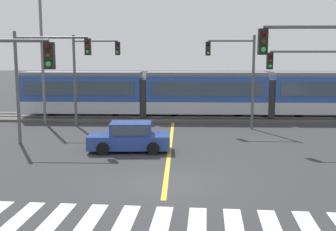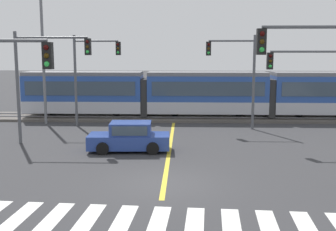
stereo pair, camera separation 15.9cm
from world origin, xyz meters
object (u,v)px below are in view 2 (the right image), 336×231
sedan_crossing (129,138)px  traffic_light_far_left (90,67)px  traffic_light_far_right (238,68)px  street_lamp_west (46,49)px  light_rail_tram (207,92)px  traffic_light_near_right (327,77)px  traffic_light_mid_left (42,69)px  traffic_light_mid_right (316,78)px

sedan_crossing → traffic_light_far_left: (-3.60, 7.29, 3.40)m
traffic_light_far_right → street_lamp_west: 13.47m
light_rail_tram → traffic_light_near_right: 17.69m
light_rail_tram → traffic_light_far_right: (1.78, -4.24, 2.04)m
light_rail_tram → traffic_light_far_right: 5.03m
traffic_light_far_left → street_lamp_west: 3.68m
traffic_light_mid_left → traffic_light_far_left: size_ratio=1.00×
light_rail_tram → traffic_light_near_right: bearing=-79.4°
light_rail_tram → traffic_light_near_right: traffic_light_near_right is taller
light_rail_tram → street_lamp_west: street_lamp_west is taller
traffic_light_near_right → traffic_light_far_left: (-11.41, 13.76, -0.14)m
traffic_light_far_right → traffic_light_mid_left: 12.39m
light_rail_tram → traffic_light_mid_right: traffic_light_mid_right is taller
street_lamp_west → traffic_light_near_right: bearing=-44.9°
traffic_light_mid_right → street_lamp_west: bearing=158.5°
traffic_light_far_right → traffic_light_mid_left: size_ratio=1.00×
traffic_light_far_right → street_lamp_west: bearing=172.8°
traffic_light_near_right → traffic_light_mid_left: traffic_light_near_right is taller
traffic_light_far_right → traffic_light_mid_right: (3.57, -4.98, -0.34)m
light_rail_tram → traffic_light_far_right: size_ratio=4.51×
traffic_light_far_left → traffic_light_far_right: bearing=-4.3°
sedan_crossing → traffic_light_mid_right: traffic_light_mid_right is taller
light_rail_tram → traffic_light_mid_right: bearing=-59.8°
traffic_light_mid_right → traffic_light_mid_left: (-14.92, 0.01, 0.44)m
traffic_light_near_right → sedan_crossing: bearing=140.4°
sedan_crossing → traffic_light_far_left: traffic_light_far_left is taller
traffic_light_far_right → traffic_light_near_right: 13.09m
traffic_light_far_right → traffic_light_far_left: size_ratio=0.99×
sedan_crossing → traffic_light_mid_right: (9.94, 1.56, 3.05)m
sedan_crossing → traffic_light_far_right: size_ratio=0.69×
sedan_crossing → traffic_light_near_right: bearing=-39.6°
traffic_light_mid_right → traffic_light_mid_left: traffic_light_mid_left is taller
traffic_light_far_right → traffic_light_near_right: size_ratio=0.95×
light_rail_tram → sedan_crossing: bearing=-113.0°
traffic_light_mid_left → traffic_light_far_right: bearing=23.6°
sedan_crossing → traffic_light_far_left: bearing=116.3°
light_rail_tram → traffic_light_mid_left: (-9.57, -9.21, 2.14)m
sedan_crossing → traffic_light_mid_right: size_ratio=0.75×
traffic_light_near_right → traffic_light_mid_left: bearing=147.9°
street_lamp_west → traffic_light_mid_left: bearing=-73.6°
traffic_light_far_right → traffic_light_mid_left: bearing=-156.4°
sedan_crossing → traffic_light_mid_left: size_ratio=0.69×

